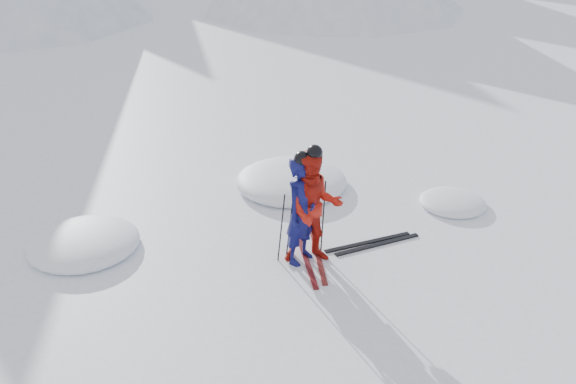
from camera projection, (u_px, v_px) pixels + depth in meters
ground at (396, 230)px, 11.37m from camera, size 160.00×160.00×0.00m
skier_blue at (301, 211)px, 10.05m from camera, size 0.82×0.70×1.90m
skier_red at (313, 208)px, 10.03m from camera, size 1.20×1.08×2.01m
pole_blue_left at (281, 228)px, 10.17m from camera, size 0.13×0.09×1.27m
pole_blue_right at (306, 218)px, 10.49m from camera, size 0.13×0.07×1.27m
pole_red_left at (290, 224)px, 10.24m from camera, size 0.13×0.10×1.33m
pole_red_right at (323, 217)px, 10.43m from camera, size 0.13×0.09×1.33m
ski_worn_left at (306, 260)px, 10.42m from camera, size 0.70×1.62×0.03m
ski_worn_right at (318, 257)px, 10.52m from camera, size 0.81×1.58×0.03m
ski_loose_a at (368, 242)px, 10.95m from camera, size 1.70×0.33×0.03m
ski_loose_b at (377, 245)px, 10.88m from camera, size 1.70×0.27×0.03m
snow_lumps at (249, 205)px, 12.28m from camera, size 8.44×4.27×0.52m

